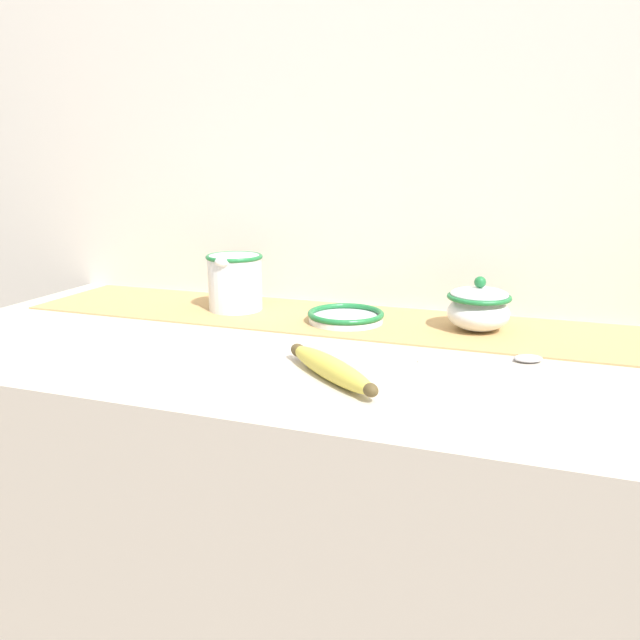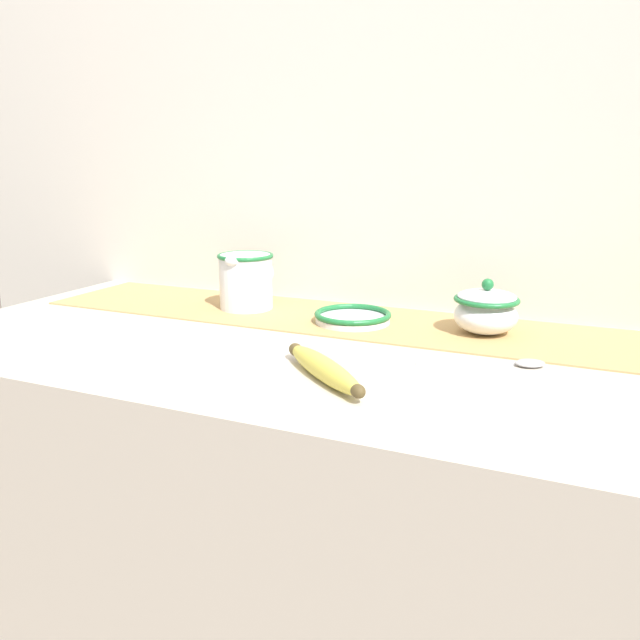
% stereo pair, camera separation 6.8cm
% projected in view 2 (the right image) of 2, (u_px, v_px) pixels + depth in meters
% --- Properties ---
extents(countertop, '(1.42, 0.61, 0.93)m').
position_uv_depth(countertop, '(332.00, 601.00, 1.10)').
color(countertop, beige).
rests_on(countertop, ground_plane).
extents(back_wall, '(2.22, 0.04, 2.40)m').
position_uv_depth(back_wall, '(398.00, 170.00, 1.20)').
color(back_wall, silver).
rests_on(back_wall, ground_plane).
extents(table_runner, '(1.31, 0.24, 0.00)m').
position_uv_depth(table_runner, '(370.00, 322.00, 1.14)').
color(table_runner, tan).
rests_on(table_runner, countertop).
extents(cream_pitcher, '(0.11, 0.13, 0.11)m').
position_uv_depth(cream_pitcher, '(246.00, 279.00, 1.22)').
color(cream_pitcher, white).
rests_on(cream_pitcher, countertop).
extents(sugar_bowl, '(0.11, 0.11, 0.09)m').
position_uv_depth(sugar_bowl, '(486.00, 310.00, 1.05)').
color(sugar_bowl, white).
rests_on(sugar_bowl, countertop).
extents(small_dish, '(0.14, 0.14, 0.02)m').
position_uv_depth(small_dish, '(353.00, 317.00, 1.12)').
color(small_dish, white).
rests_on(small_dish, countertop).
extents(banana, '(0.18, 0.16, 0.03)m').
position_uv_depth(banana, '(323.00, 368.00, 0.84)').
color(banana, '#DBCC4C').
rests_on(banana, countertop).
extents(spoon, '(0.18, 0.09, 0.01)m').
position_uv_depth(spoon, '(522.00, 363.00, 0.89)').
color(spoon, '#B7B7BC').
rests_on(spoon, countertop).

